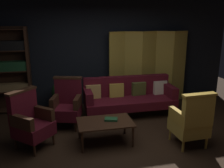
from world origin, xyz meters
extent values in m
plane|color=black|center=(0.00, 0.00, 0.00)|extent=(10.00, 10.00, 0.00)
cube|color=black|center=(0.00, 2.45, 1.40)|extent=(7.20, 0.10, 2.80)
cube|color=#B29338|center=(0.45, 2.22, 0.95)|extent=(0.45, 0.17, 1.90)
cube|color=#B78E33|center=(0.45, 2.22, 1.87)|extent=(0.45, 0.18, 0.06)
cube|color=#B29338|center=(0.88, 2.21, 0.95)|extent=(0.44, 0.20, 1.90)
cube|color=#B78E33|center=(0.88, 2.21, 1.87)|extent=(0.44, 0.21, 0.06)
cube|color=#B29338|center=(1.31, 2.20, 0.95)|extent=(0.44, 0.18, 1.90)
cube|color=#B78E33|center=(1.31, 2.20, 1.87)|extent=(0.45, 0.19, 0.06)
cube|color=#B29338|center=(1.73, 2.17, 0.95)|extent=(0.42, 0.25, 1.90)
cube|color=#B78E33|center=(1.73, 2.17, 1.87)|extent=(0.42, 0.25, 0.06)
cube|color=#B29338|center=(2.15, 2.13, 0.95)|extent=(0.44, 0.18, 1.90)
cube|color=#B78E33|center=(2.15, 2.13, 1.87)|extent=(0.45, 0.19, 0.06)
cube|color=#382114|center=(-1.73, 2.18, 1.02)|extent=(0.06, 0.32, 2.05)
cube|color=#382114|center=(-2.15, 2.33, 1.02)|extent=(0.90, 0.02, 2.05)
cube|color=#382114|center=(-2.15, 2.18, 0.06)|extent=(0.86, 0.30, 0.02)
cube|color=#382114|center=(-2.15, 2.18, 0.54)|extent=(0.86, 0.30, 0.02)
cube|color=#9E7A47|center=(-2.15, 2.16, 0.64)|extent=(0.78, 0.22, 0.17)
cube|color=#382114|center=(-2.15, 2.18, 1.02)|extent=(0.86, 0.30, 0.02)
cube|color=#1E4C28|center=(-2.15, 2.16, 1.15)|extent=(0.78, 0.22, 0.22)
cube|color=#382114|center=(-2.15, 2.18, 1.51)|extent=(0.86, 0.30, 0.02)
cube|color=black|center=(-2.15, 2.16, 1.63)|extent=(0.78, 0.22, 0.21)
cube|color=#382114|center=(-2.15, 2.18, 1.99)|extent=(0.86, 0.30, 0.02)
cylinder|color=#382114|center=(-0.40, 1.05, 0.11)|extent=(0.07, 0.07, 0.22)
cylinder|color=#382114|center=(1.50, 1.05, 0.11)|extent=(0.07, 0.07, 0.22)
cylinder|color=#382114|center=(-0.40, 1.65, 0.11)|extent=(0.07, 0.07, 0.22)
cylinder|color=#382114|center=(1.50, 1.65, 0.11)|extent=(0.07, 0.07, 0.22)
cube|color=#4C0F19|center=(0.55, 1.35, 0.32)|extent=(2.10, 0.76, 0.20)
cube|color=#4C0F19|center=(0.55, 1.66, 0.65)|extent=(2.10, 0.18, 0.46)
cube|color=#4C0F19|center=(-0.43, 1.35, 0.55)|extent=(0.16, 0.68, 0.26)
cube|color=#4C0F19|center=(1.53, 1.35, 0.55)|extent=(0.16, 0.68, 0.26)
cube|color=tan|center=(-0.28, 1.55, 0.57)|extent=(0.35, 0.13, 0.34)
cube|color=#B79338|center=(0.27, 1.55, 0.57)|extent=(0.34, 0.14, 0.35)
cube|color=#4C5123|center=(0.83, 1.55, 0.57)|extent=(0.36, 0.18, 0.35)
cube|color=beige|center=(1.38, 1.55, 0.57)|extent=(0.35, 0.17, 0.35)
cylinder|color=#382114|center=(-0.71, -0.08, 0.20)|extent=(0.04, 0.04, 0.39)
cylinder|color=#382114|center=(0.19, -0.08, 0.20)|extent=(0.04, 0.04, 0.39)
cylinder|color=#382114|center=(-0.71, 0.46, 0.20)|extent=(0.04, 0.04, 0.39)
cylinder|color=#382114|center=(0.19, 0.46, 0.20)|extent=(0.04, 0.04, 0.39)
cube|color=#382114|center=(-0.26, 0.19, 0.41)|extent=(1.00, 0.64, 0.03)
cylinder|color=#B78E33|center=(1.42, 0.05, 0.11)|extent=(0.04, 0.04, 0.22)
cylinder|color=#B78E33|center=(0.96, 0.03, 0.11)|extent=(0.04, 0.04, 0.22)
cylinder|color=#B78E33|center=(1.44, -0.41, 0.11)|extent=(0.04, 0.04, 0.22)
cylinder|color=#B78E33|center=(0.98, -0.43, 0.11)|extent=(0.04, 0.04, 0.22)
cube|color=#B79338|center=(1.20, -0.19, 0.34)|extent=(0.59, 0.59, 0.24)
cube|color=#B79338|center=(1.21, -0.42, 0.73)|extent=(0.57, 0.15, 0.54)
cube|color=#B78E33|center=(1.21, -0.42, 1.02)|extent=(0.61, 0.16, 0.04)
cube|color=#B78E33|center=(1.44, -0.18, 0.57)|extent=(0.12, 0.50, 0.22)
cube|color=#B78E33|center=(0.96, -0.20, 0.57)|extent=(0.12, 0.50, 0.22)
cylinder|color=#382114|center=(-1.51, -0.02, 0.11)|extent=(0.04, 0.04, 0.22)
cylinder|color=#382114|center=(-1.20, 0.32, 0.11)|extent=(0.04, 0.04, 0.22)
cylinder|color=#382114|center=(-1.85, 0.29, 0.11)|extent=(0.04, 0.04, 0.22)
cylinder|color=#382114|center=(-1.54, 0.63, 0.11)|extent=(0.04, 0.04, 0.22)
cube|color=#4C0F19|center=(-1.52, 0.30, 0.34)|extent=(0.79, 0.79, 0.24)
cube|color=#4C0F19|center=(-1.69, 0.46, 0.73)|extent=(0.46, 0.50, 0.54)
cube|color=#382114|center=(-1.69, 0.46, 1.02)|extent=(0.50, 0.53, 0.04)
cube|color=#382114|center=(-1.69, 0.12, 0.57)|extent=(0.43, 0.40, 0.22)
cube|color=#382114|center=(-1.36, 0.48, 0.57)|extent=(0.43, 0.40, 0.22)
cylinder|color=#382114|center=(-1.21, 0.86, 0.11)|extent=(0.04, 0.04, 0.22)
cylinder|color=#382114|center=(-0.76, 0.73, 0.11)|extent=(0.04, 0.04, 0.22)
cylinder|color=#382114|center=(-1.08, 1.30, 0.11)|extent=(0.04, 0.04, 0.22)
cylinder|color=#382114|center=(-0.64, 1.18, 0.11)|extent=(0.04, 0.04, 0.22)
cube|color=#4C0F19|center=(-0.92, 1.02, 0.34)|extent=(0.69, 0.69, 0.24)
cube|color=#4C0F19|center=(-0.86, 1.24, 0.73)|extent=(0.57, 0.26, 0.54)
cube|color=#382114|center=(-0.86, 1.24, 1.02)|extent=(0.61, 0.28, 0.04)
cube|color=#382114|center=(-1.15, 1.08, 0.57)|extent=(0.22, 0.51, 0.22)
cube|color=#382114|center=(-0.69, 0.95, 0.57)|extent=(0.22, 0.51, 0.22)
cylinder|color=brown|center=(-1.00, 1.96, 0.14)|extent=(0.28, 0.28, 0.28)
ellipsoid|color=#193D19|center=(-1.00, 1.96, 0.49)|extent=(0.47, 0.47, 0.55)
cube|color=#1E4C28|center=(-0.15, 0.22, 0.44)|extent=(0.26, 0.20, 0.04)
camera|label=1|loc=(-1.03, -3.88, 2.27)|focal=39.51mm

